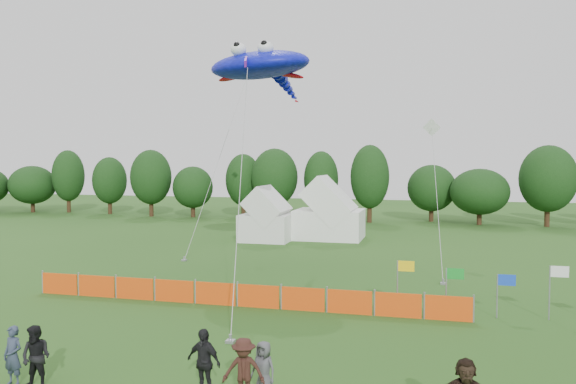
% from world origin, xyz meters
% --- Properties ---
extents(ground, '(160.00, 160.00, 0.00)m').
position_xyz_m(ground, '(0.00, 0.00, 0.00)').
color(ground, '#234C16').
rests_on(ground, ground).
extents(treeline, '(104.57, 8.78, 8.36)m').
position_xyz_m(treeline, '(1.61, 44.93, 4.18)').
color(treeline, '#382314').
rests_on(treeline, ground).
extents(tent_left, '(4.00, 4.00, 3.53)m').
position_xyz_m(tent_left, '(-7.50, 28.29, 1.78)').
color(tent_left, white).
rests_on(tent_left, ground).
extents(tent_right, '(5.57, 4.46, 3.93)m').
position_xyz_m(tent_right, '(-2.85, 30.64, 1.99)').
color(tent_right, white).
rests_on(tent_right, ground).
extents(barrier_fence, '(19.90, 0.06, 1.00)m').
position_xyz_m(barrier_fence, '(-2.91, 8.18, 0.50)').
color(barrier_fence, '#E0460C').
rests_on(barrier_fence, ground).
extents(flag_row, '(8.73, 0.38, 2.21)m').
position_xyz_m(flag_row, '(8.14, 9.09, 1.38)').
color(flag_row, gray).
rests_on(flag_row, ground).
extents(spectator_a, '(0.67, 0.49, 1.70)m').
position_xyz_m(spectator_a, '(-6.10, -1.69, 0.85)').
color(spectator_a, '#2E374C').
rests_on(spectator_a, ground).
extents(spectator_b, '(0.91, 0.73, 1.78)m').
position_xyz_m(spectator_b, '(-5.30, -1.73, 0.89)').
color(spectator_b, black).
rests_on(spectator_b, ground).
extents(spectator_c, '(1.21, 0.80, 1.75)m').
position_xyz_m(spectator_c, '(0.66, -1.21, 0.88)').
color(spectator_c, '#331A14').
rests_on(spectator_c, ground).
extents(spectator_d, '(1.16, 0.72, 1.84)m').
position_xyz_m(spectator_d, '(-0.57, -0.96, 0.92)').
color(spectator_d, black).
rests_on(spectator_d, ground).
extents(spectator_e, '(0.86, 0.69, 1.53)m').
position_xyz_m(spectator_e, '(1.05, -0.68, 0.76)').
color(spectator_e, '#47484C').
rests_on(spectator_e, ground).
extents(stingray_kite, '(7.54, 21.23, 13.02)m').
position_xyz_m(stingray_kite, '(-4.29, 16.59, 11.87)').
color(stingray_kite, '#0F16DB').
rests_on(stingray_kite, ground).
extents(small_kite_white, '(1.48, 10.33, 9.35)m').
position_xyz_m(small_kite_white, '(5.48, 22.13, 6.23)').
color(small_kite_white, white).
rests_on(small_kite_white, ground).
extents(small_kite_dark, '(1.93, 10.32, 14.80)m').
position_xyz_m(small_kite_dark, '(-9.23, 23.73, 8.21)').
color(small_kite_dark, black).
rests_on(small_kite_dark, ground).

